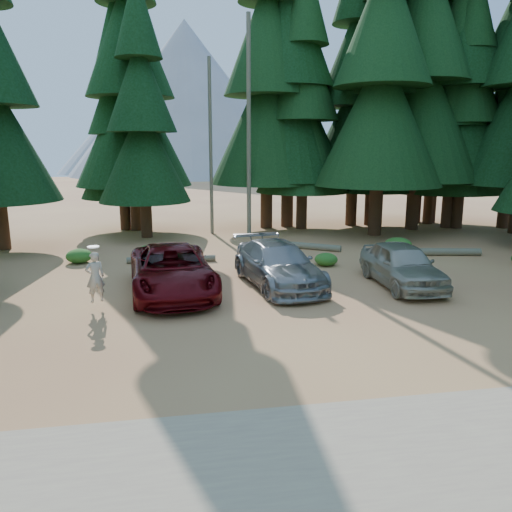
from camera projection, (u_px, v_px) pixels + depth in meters
The scene contains 19 objects.
ground at pixel (299, 322), 14.66m from camera, with size 160.00×160.00×0.00m, color #B8734E.
gravel_strip at pixel (396, 451), 8.40m from camera, with size 26.00×3.50×0.01m, color tan.
forest_belt_north at pixel (234, 235), 29.11m from camera, with size 36.00×7.00×22.00m, color black, non-canonical shape.
snag_front at pixel (249, 129), 27.48m from camera, with size 0.24×0.24×12.00m, color #6A6654.
snag_back at pixel (211, 148), 28.81m from camera, with size 0.20×0.20×10.00m, color #6A6654.
mountain_peak at pixel (172, 107), 96.52m from camera, with size 48.00×50.00×28.00m.
red_pickup at pixel (172, 270), 17.37m from camera, with size 2.76×5.99×1.66m, color #60080E.
silver_minivan_center at pixel (278, 264), 18.38m from camera, with size 2.24×5.50×1.60m, color gray.
silver_minivan_right at pixel (402, 265), 18.31m from camera, with size 1.90×4.73×1.61m, color #B1AD9D.
frisbee_player at pixel (95, 277), 15.51m from camera, with size 0.69×0.58×1.77m.
log_left at pixel (172, 259), 22.24m from camera, with size 0.28×0.28×3.90m, color #6A6654.
log_mid at pixel (303, 246), 25.23m from camera, with size 0.32×0.32×3.86m, color #6A6654.
log_right at pixel (423, 252), 23.67m from camera, with size 0.35×0.35×5.43m, color #6A6654.
shrub_far_left at pixel (79, 256), 22.11m from camera, with size 1.13×1.13×0.62m, color #257122.
shrub_left at pixel (149, 251), 23.27m from camera, with size 1.03×1.03×0.57m, color #257122.
shrub_center_left at pixel (165, 255), 21.98m from camera, with size 1.33×1.33×0.73m, color #257122.
shrub_center_right at pixel (265, 256), 22.67m from camera, with size 0.75×0.75×0.41m, color #257122.
shrub_right at pixel (326, 259), 21.61m from camera, with size 1.00×1.00×0.55m, color #257122.
shrub_far_right at pixel (398, 245), 24.30m from camera, with size 1.34×1.34×0.74m, color #257122.
Camera 1 is at (-3.60, -13.50, 5.00)m, focal length 35.00 mm.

